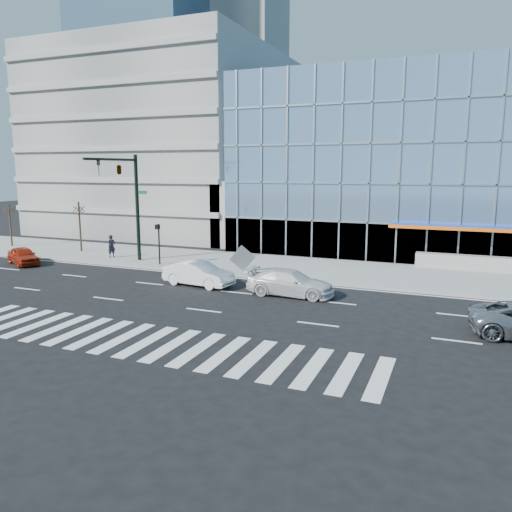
{
  "coord_description": "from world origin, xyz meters",
  "views": [
    {
      "loc": [
        11.8,
        -25.7,
        7.18
      ],
      "look_at": [
        0.01,
        3.0,
        1.67
      ],
      "focal_mm": 35.0,
      "sensor_mm": 36.0,
      "label": 1
    }
  ],
  "objects_px": {
    "white_sedan": "(199,274)",
    "red_sedan": "(23,256)",
    "street_tree_far": "(9,210)",
    "street_tree_near": "(79,209)",
    "traffic_signal": "(125,182)",
    "ped_signal_post": "(158,238)",
    "pedestrian": "(112,246)",
    "white_suv": "(290,283)",
    "tilted_panel": "(243,258)"
  },
  "relations": [
    {
      "from": "traffic_signal",
      "to": "ped_signal_post",
      "type": "relative_size",
      "value": 2.67
    },
    {
      "from": "traffic_signal",
      "to": "white_suv",
      "type": "relative_size",
      "value": 1.59
    },
    {
      "from": "ped_signal_post",
      "to": "street_tree_near",
      "type": "relative_size",
      "value": 0.71
    },
    {
      "from": "ped_signal_post",
      "to": "street_tree_near",
      "type": "height_order",
      "value": "street_tree_near"
    },
    {
      "from": "pedestrian",
      "to": "tilted_panel",
      "type": "distance_m",
      "value": 11.85
    },
    {
      "from": "traffic_signal",
      "to": "street_tree_near",
      "type": "xyz_separation_m",
      "value": [
        -7.0,
        2.93,
        -2.39
      ]
    },
    {
      "from": "white_suv",
      "to": "pedestrian",
      "type": "relative_size",
      "value": 2.82
    },
    {
      "from": "traffic_signal",
      "to": "white_suv",
      "type": "bearing_deg",
      "value": -15.69
    },
    {
      "from": "traffic_signal",
      "to": "pedestrian",
      "type": "bearing_deg",
      "value": 150.85
    },
    {
      "from": "pedestrian",
      "to": "street_tree_near",
      "type": "bearing_deg",
      "value": 92.51
    },
    {
      "from": "traffic_signal",
      "to": "street_tree_far",
      "type": "height_order",
      "value": "traffic_signal"
    },
    {
      "from": "white_sedan",
      "to": "red_sedan",
      "type": "relative_size",
      "value": 1.18
    },
    {
      "from": "traffic_signal",
      "to": "street_tree_far",
      "type": "bearing_deg",
      "value": 168.95
    },
    {
      "from": "ped_signal_post",
      "to": "white_sedan",
      "type": "bearing_deg",
      "value": -36.88
    },
    {
      "from": "traffic_signal",
      "to": "red_sedan",
      "type": "xyz_separation_m",
      "value": [
        -7.43,
        -2.8,
        -5.51
      ]
    },
    {
      "from": "street_tree_far",
      "to": "red_sedan",
      "type": "height_order",
      "value": "street_tree_far"
    },
    {
      "from": "ped_signal_post",
      "to": "white_sedan",
      "type": "height_order",
      "value": "ped_signal_post"
    },
    {
      "from": "street_tree_far",
      "to": "pedestrian",
      "type": "height_order",
      "value": "street_tree_far"
    },
    {
      "from": "street_tree_far",
      "to": "white_suv",
      "type": "relative_size",
      "value": 0.77
    },
    {
      "from": "ped_signal_post",
      "to": "pedestrian",
      "type": "distance_m",
      "value": 5.35
    },
    {
      "from": "street_tree_far",
      "to": "red_sedan",
      "type": "distance_m",
      "value": 9.89
    },
    {
      "from": "pedestrian",
      "to": "ped_signal_post",
      "type": "bearing_deg",
      "value": -80.98
    },
    {
      "from": "street_tree_near",
      "to": "pedestrian",
      "type": "bearing_deg",
      "value": -18.53
    },
    {
      "from": "white_suv",
      "to": "pedestrian",
      "type": "height_order",
      "value": "pedestrian"
    },
    {
      "from": "street_tree_far",
      "to": "tilted_panel",
      "type": "relative_size",
      "value": 2.98
    },
    {
      "from": "white_sedan",
      "to": "red_sedan",
      "type": "distance_m",
      "value": 15.57
    },
    {
      "from": "tilted_panel",
      "to": "ped_signal_post",
      "type": "bearing_deg",
      "value": 149.45
    },
    {
      "from": "red_sedan",
      "to": "street_tree_near",
      "type": "bearing_deg",
      "value": 23.2
    },
    {
      "from": "red_sedan",
      "to": "white_suv",
      "type": "bearing_deg",
      "value": -65.58
    },
    {
      "from": "street_tree_near",
      "to": "pedestrian",
      "type": "distance_m",
      "value": 5.37
    },
    {
      "from": "pedestrian",
      "to": "tilted_panel",
      "type": "xyz_separation_m",
      "value": [
        11.81,
        -1.03,
        0.02
      ]
    },
    {
      "from": "traffic_signal",
      "to": "street_tree_far",
      "type": "distance_m",
      "value": 15.53
    },
    {
      "from": "red_sedan",
      "to": "traffic_signal",
      "type": "bearing_deg",
      "value": -41.88
    },
    {
      "from": "street_tree_far",
      "to": "street_tree_near",
      "type": "bearing_deg",
      "value": 0.0
    },
    {
      "from": "street_tree_near",
      "to": "white_suv",
      "type": "height_order",
      "value": "street_tree_near"
    },
    {
      "from": "tilted_panel",
      "to": "white_suv",
      "type": "bearing_deg",
      "value": -72.79
    },
    {
      "from": "traffic_signal",
      "to": "street_tree_near",
      "type": "bearing_deg",
      "value": 157.29
    },
    {
      "from": "ped_signal_post",
      "to": "white_suv",
      "type": "height_order",
      "value": "ped_signal_post"
    },
    {
      "from": "street_tree_near",
      "to": "traffic_signal",
      "type": "bearing_deg",
      "value": -22.71
    },
    {
      "from": "street_tree_near",
      "to": "white_sedan",
      "type": "relative_size",
      "value": 0.93
    },
    {
      "from": "street_tree_near",
      "to": "white_suv",
      "type": "bearing_deg",
      "value": -18.09
    },
    {
      "from": "street_tree_near",
      "to": "ped_signal_post",
      "type": "bearing_deg",
      "value": -15.06
    },
    {
      "from": "red_sedan",
      "to": "tilted_panel",
      "type": "distance_m",
      "value": 16.93
    },
    {
      "from": "street_tree_far",
      "to": "white_sedan",
      "type": "relative_size",
      "value": 0.85
    },
    {
      "from": "white_sedan",
      "to": "tilted_panel",
      "type": "distance_m",
      "value": 4.41
    },
    {
      "from": "street_tree_far",
      "to": "white_suv",
      "type": "bearing_deg",
      "value": -13.32
    },
    {
      "from": "ped_signal_post",
      "to": "pedestrian",
      "type": "bearing_deg",
      "value": 167.99
    },
    {
      "from": "ped_signal_post",
      "to": "street_tree_near",
      "type": "bearing_deg",
      "value": 164.94
    },
    {
      "from": "ped_signal_post",
      "to": "white_suv",
      "type": "distance_m",
      "value": 12.47
    },
    {
      "from": "traffic_signal",
      "to": "white_sedan",
      "type": "relative_size",
      "value": 1.76
    }
  ]
}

